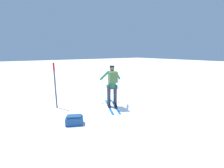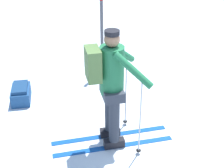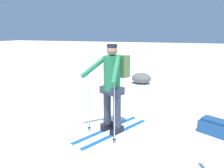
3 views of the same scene
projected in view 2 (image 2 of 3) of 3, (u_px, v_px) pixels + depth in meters
name	position (u px, v px, depth m)	size (l,w,h in m)	color
ground_plane	(165.00, 160.00, 4.31)	(80.00, 80.00, 0.00)	white
skier	(110.00, 83.00, 4.17)	(1.10, 1.77, 1.73)	#144C9E
dropped_backpack	(21.00, 94.00, 5.60)	(0.62, 0.52, 0.30)	navy
trail_marker	(102.00, 23.00, 6.14)	(0.07, 0.07, 1.86)	#4C4C51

